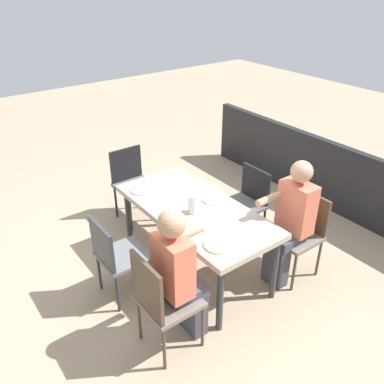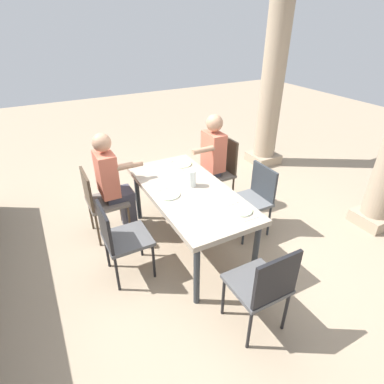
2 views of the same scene
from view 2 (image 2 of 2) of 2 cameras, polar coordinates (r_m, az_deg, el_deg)
The scene contains 20 objects.
ground_plane at distance 3.78m, azimuth -0.56°, elevation -9.52°, with size 16.00×16.00×0.00m, color gray.
dining_table at distance 3.38m, azimuth -0.62°, elevation -0.57°, with size 1.75×0.83×0.75m.
chair_west_north at distance 4.33m, azimuth 5.22°, elevation 4.52°, with size 0.44×0.44×0.96m.
chair_west_south at distance 3.79m, azimuth -16.61°, elevation -1.21°, with size 0.44×0.44×0.88m.
chair_mid_north at distance 3.80m, azimuth 11.42°, elevation -0.68°, with size 0.44×0.44×0.86m.
chair_mid_south at distance 3.16m, azimuth -13.24°, elevation -7.96°, with size 0.44×0.44×0.86m.
chair_head_east at distance 2.65m, azimuth 13.05°, elevation -16.35°, with size 0.44×0.44×0.90m.
diner_woman_green at distance 4.17m, azimuth 3.20°, elevation 6.00°, with size 0.35×0.50×1.31m.
diner_man_white at distance 3.73m, azimuth -14.30°, elevation 1.80°, with size 0.35×0.49×1.30m.
stone_column_near at distance 5.54m, azimuth 14.59°, elevation 18.87°, with size 0.49×0.49×2.87m.
plate_0 at distance 3.92m, azimuth -1.97°, elevation 5.21°, with size 0.26×0.26×0.02m.
fork_0 at distance 4.04m, azimuth -2.92°, elevation 5.93°, with size 0.02×0.17×0.01m, color silver.
spoon_0 at distance 3.80m, azimuth -0.96°, elevation 4.30°, with size 0.02×0.17×0.01m, color silver.
plate_1 at distance 3.25m, azimuth -4.36°, elevation -0.48°, with size 0.24×0.24×0.02m.
fork_1 at distance 3.37m, azimuth -5.41°, elevation 0.58°, with size 0.02×0.17×0.01m, color silver.
spoon_1 at distance 3.13m, azimuth -3.23°, elevation -1.81°, with size 0.02×0.17×0.01m, color silver.
plate_2 at distance 3.02m, azimuth 9.06°, elevation -3.37°, with size 0.22×0.22×0.02m.
fork_2 at distance 3.12m, azimuth 7.45°, elevation -2.13°, with size 0.02×0.17×0.01m, color silver.
spoon_2 at distance 2.93m, azimuth 10.78°, elevation -4.87°, with size 0.02×0.17×0.01m, color silver.
water_pitcher at distance 3.38m, azimuth -0.09°, elevation 2.42°, with size 0.10×0.10×0.19m.
Camera 2 is at (2.58, -1.34, 2.41)m, focal length 28.92 mm.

